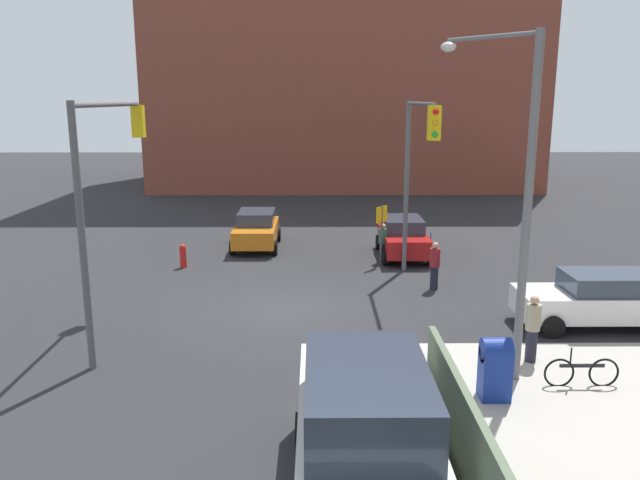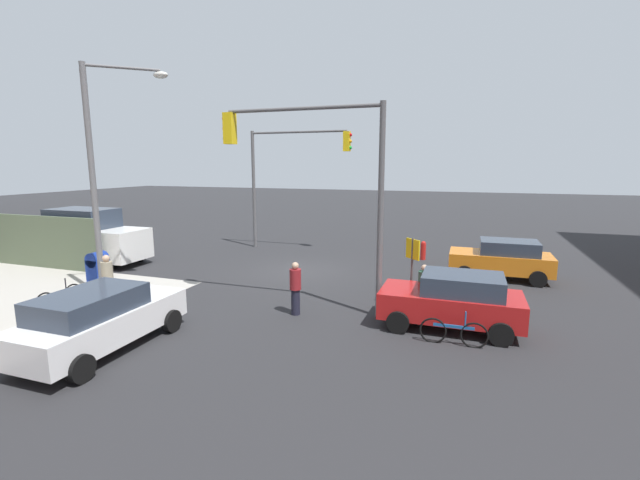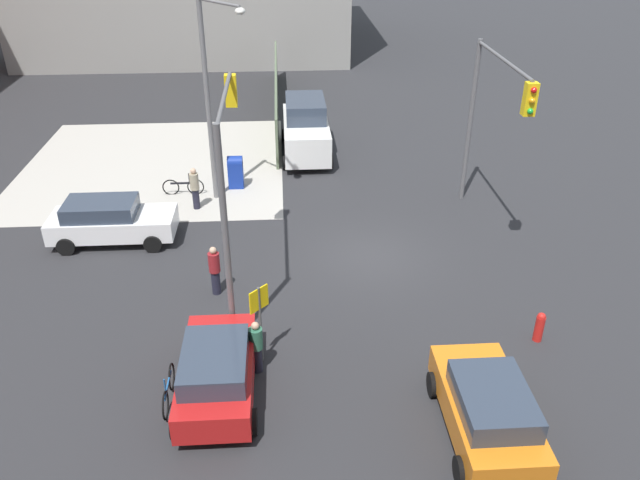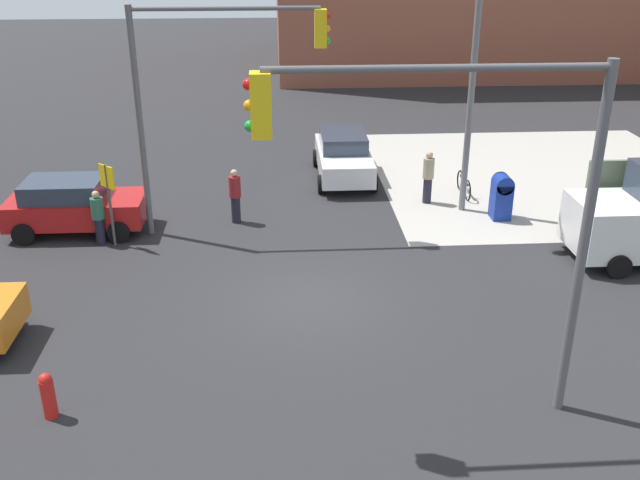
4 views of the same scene
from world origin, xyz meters
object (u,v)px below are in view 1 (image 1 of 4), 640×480
(bicycle_leaning_on_fence, at_px, (581,372))
(fire_hydrant, at_px, (183,255))
(pedestrian_crossing, at_px, (435,265))
(pedestrian_waiting, at_px, (533,328))
(traffic_signal_se_corner, at_px, (108,171))
(pedestrian_walking_north, at_px, (383,242))
(hatchback_red, at_px, (403,237))
(van_white_delivery, at_px, (364,437))
(mailbox_blue, at_px, (495,367))
(traffic_signal_nw_corner, at_px, (416,156))
(hatchback_white, at_px, (598,299))
(bicycle_at_crosswalk, at_px, (432,248))
(coupe_orange, at_px, (256,229))
(street_lamp_corner, at_px, (515,182))

(bicycle_leaning_on_fence, bearing_deg, fire_hydrant, -132.93)
(pedestrian_crossing, height_order, pedestrian_waiting, pedestrian_waiting)
(traffic_signal_se_corner, height_order, bicycle_leaning_on_fence, traffic_signal_se_corner)
(pedestrian_crossing, bearing_deg, bicycle_leaning_on_fence, 4.15)
(pedestrian_walking_north, bearing_deg, fire_hydrant, -33.56)
(hatchback_red, height_order, van_white_delivery, van_white_delivery)
(traffic_signal_se_corner, height_order, hatchback_red, traffic_signal_se_corner)
(pedestrian_crossing, height_order, pedestrian_walking_north, pedestrian_crossing)
(fire_hydrant, xyz_separation_m, pedestrian_crossing, (3.00, 9.40, 0.40))
(pedestrian_walking_north, distance_m, bicycle_leaning_on_fence, 11.90)
(mailbox_blue, distance_m, pedestrian_crossing, 8.20)
(traffic_signal_nw_corner, distance_m, hatchback_white, 7.35)
(mailbox_blue, relative_size, pedestrian_waiting, 0.81)
(hatchback_red, distance_m, bicycle_leaning_on_fence, 12.57)
(van_white_delivery, relative_size, bicycle_leaning_on_fence, 3.09)
(fire_hydrant, height_order, pedestrian_crossing, pedestrian_crossing)
(hatchback_red, xyz_separation_m, bicycle_at_crosswalk, (-0.08, 1.24, -0.50))
(traffic_signal_se_corner, bearing_deg, bicycle_leaning_on_fence, 74.17)
(coupe_orange, relative_size, pedestrian_crossing, 2.34)
(bicycle_at_crosswalk, bearing_deg, mailbox_blue, -4.40)
(traffic_signal_nw_corner, relative_size, bicycle_leaning_on_fence, 3.71)
(street_lamp_corner, height_order, bicycle_leaning_on_fence, street_lamp_corner)
(pedestrian_waiting, relative_size, bicycle_at_crosswalk, 1.00)
(van_white_delivery, height_order, pedestrian_crossing, van_white_delivery)
(hatchback_white, relative_size, pedestrian_walking_north, 2.79)
(traffic_signal_nw_corner, bearing_deg, traffic_signal_se_corner, -62.32)
(coupe_orange, height_order, bicycle_leaning_on_fence, coupe_orange)
(fire_hydrant, bearing_deg, pedestrian_walking_north, 95.71)
(mailbox_blue, height_order, van_white_delivery, van_white_delivery)
(pedestrian_crossing, relative_size, pedestrian_walking_north, 1.06)
(traffic_signal_nw_corner, distance_m, hatchback_red, 5.72)
(traffic_signal_se_corner, bearing_deg, hatchback_red, 134.21)
(traffic_signal_se_corner, height_order, mailbox_blue, traffic_signal_se_corner)
(coupe_orange, bearing_deg, pedestrian_crossing, 46.61)
(traffic_signal_se_corner, height_order, coupe_orange, traffic_signal_se_corner)
(street_lamp_corner, bearing_deg, pedestrian_crossing, -177.03)
(pedestrian_crossing, bearing_deg, coupe_orange, -143.95)
(pedestrian_waiting, bearing_deg, pedestrian_walking_north, 136.25)
(bicycle_leaning_on_fence, height_order, bicycle_at_crosswalk, same)
(mailbox_blue, height_order, pedestrian_crossing, pedestrian_crossing)
(hatchback_white, height_order, bicycle_at_crosswalk, hatchback_white)
(pedestrian_waiting, bearing_deg, hatchback_red, 130.20)
(hatchback_white, bearing_deg, bicycle_at_crosswalk, -158.88)
(mailbox_blue, xyz_separation_m, fire_hydrant, (-11.20, -9.20, -0.28))
(van_white_delivery, height_order, pedestrian_waiting, van_white_delivery)
(street_lamp_corner, relative_size, pedestrian_crossing, 4.71)
(street_lamp_corner, bearing_deg, traffic_signal_se_corner, -104.68)
(traffic_signal_nw_corner, xyz_separation_m, traffic_signal_se_corner, (4.72, -9.00, 0.02))
(coupe_orange, xyz_separation_m, bicycle_at_crosswalk, (1.63, 7.60, -0.50))
(mailbox_blue, relative_size, bicycle_at_crosswalk, 0.82)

